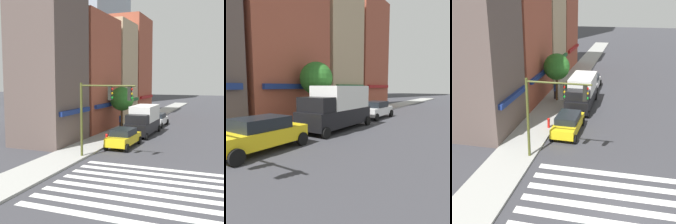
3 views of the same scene
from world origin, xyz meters
TOP-DOWN VIEW (x-y plane):
  - storefront_row at (21.42, 11.50)m, footprint 31.08×5.30m
  - sedan_yellow at (9.39, 4.70)m, footprint 4.43×2.02m
  - box_truck_black at (15.73, 4.70)m, footprint 6.20×2.42m
  - sedan_white at (22.30, 4.70)m, footprint 4.42×2.02m
  - pedestrian_blue_shirt at (17.25, 7.78)m, footprint 0.32×0.32m
  - pedestrian_green_top at (18.16, 6.72)m, footprint 0.32×0.32m
  - fire_hydrant at (9.72, 6.40)m, footprint 0.24×0.24m
  - street_tree at (16.90, 7.50)m, footprint 2.65×2.65m

SIDE VIEW (x-z plane):
  - fire_hydrant at x=9.72m, z-range 0.19..1.03m
  - sedan_yellow at x=9.39m, z-range 0.05..1.64m
  - sedan_white at x=22.30m, z-range 0.05..1.64m
  - pedestrian_blue_shirt at x=17.25m, z-range 0.19..1.96m
  - pedestrian_green_top at x=18.16m, z-range 0.19..1.96m
  - box_truck_black at x=15.73m, z-range 0.07..3.11m
  - street_tree at x=16.90m, z-range 1.22..6.03m
  - storefront_row at x=21.42m, z-range -0.68..14.78m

